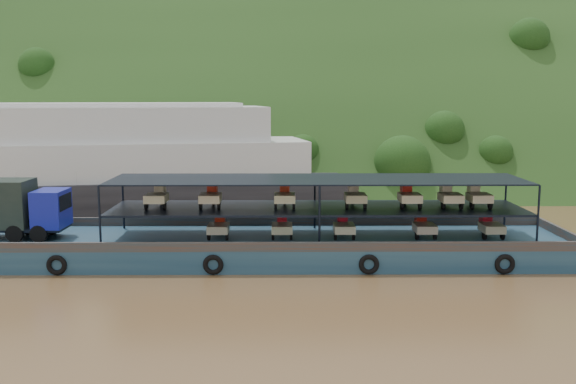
{
  "coord_description": "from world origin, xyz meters",
  "views": [
    {
      "loc": [
        -2.33,
        -36.42,
        9.08
      ],
      "look_at": [
        -2.0,
        3.0,
        3.2
      ],
      "focal_mm": 40.0,
      "sensor_mm": 36.0,
      "label": 1
    }
  ],
  "objects": [
    {
      "name": "ground",
      "position": [
        0.0,
        0.0,
        0.0
      ],
      "size": [
        160.0,
        160.0,
        0.0
      ],
      "primitive_type": "plane",
      "color": "brown",
      "rests_on": "ground"
    },
    {
      "name": "hillside",
      "position": [
        0.0,
        36.0,
        0.0
      ],
      "size": [
        140.0,
        39.6,
        39.6
      ],
      "primitive_type": "cube",
      "rotation": [
        0.79,
        0.0,
        0.0
      ],
      "color": "#1B3413",
      "rests_on": "ground"
    },
    {
      "name": "cargo_barge",
      "position": [
        -4.93,
        -0.96,
        1.13
      ],
      "size": [
        35.0,
        7.18,
        4.54
      ],
      "color": "#15334A",
      "rests_on": "ground"
    },
    {
      "name": "passenger_ferry",
      "position": [
        -18.62,
        15.71,
        3.71
      ],
      "size": [
        43.58,
        18.25,
        8.58
      ],
      "rotation": [
        0.0,
        0.0,
        0.19
      ],
      "color": "black",
      "rests_on": "ground"
    }
  ]
}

